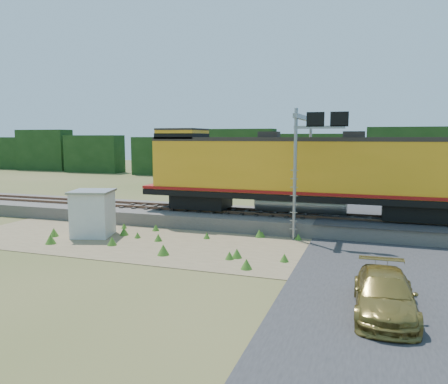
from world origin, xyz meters
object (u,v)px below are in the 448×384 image
at_px(locomotive, 296,171).
at_px(signal_gantry, 308,141).
at_px(car, 384,294).
at_px(shed, 93,213).

xyz_separation_m(locomotive, signal_gantry, (0.75, -0.66, 1.75)).
height_order(signal_gantry, car, signal_gantry).
xyz_separation_m(shed, car, (14.76, -6.10, -0.64)).
height_order(locomotive, shed, locomotive).
xyz_separation_m(locomotive, shed, (-10.06, -5.53, -2.12)).
bearing_deg(locomotive, signal_gantry, -41.37).
distance_m(shed, car, 15.98).
bearing_deg(signal_gantry, locomotive, 138.63).
bearing_deg(signal_gantry, car, -70.21).
distance_m(locomotive, car, 12.84).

